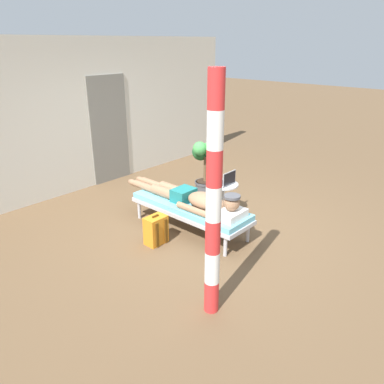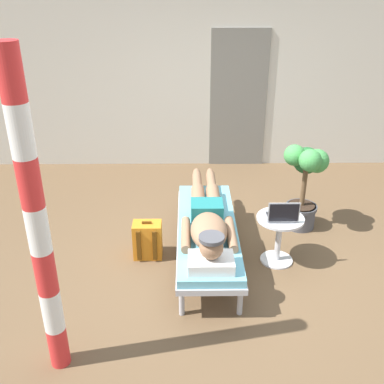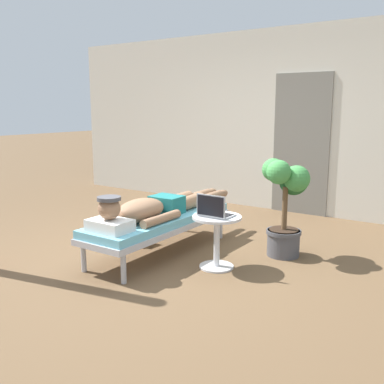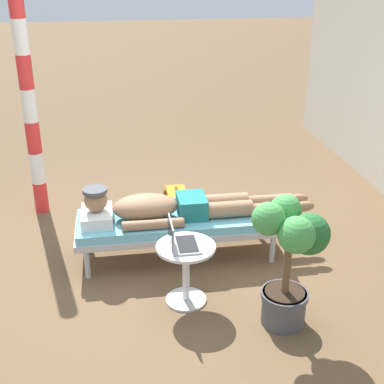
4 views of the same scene
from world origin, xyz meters
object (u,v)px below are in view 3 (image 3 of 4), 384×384
Objects in this scene: backpack at (122,225)px; potted_plant at (286,198)px; person_reclining at (155,207)px; laptop at (214,211)px; side_table at (217,233)px; lounge_chair at (160,222)px.

potted_plant is at bearing 19.12° from backpack.
person_reclining is 7.00× the size of laptop.
side_table is 1.23× the size of backpack.
potted_plant is at bearing 60.37° from side_table.
backpack reaches higher than lounge_chair.
potted_plant reaches higher than lounge_chair.
laptop is at bearing -117.97° from potted_plant.
side_table is (0.74, -0.03, 0.01)m from lounge_chair.
potted_plant reaches higher than laptop.
person_reclining reaches higher than backpack.
potted_plant is (0.41, 0.72, 0.27)m from side_table.
person_reclining is at bearing 178.77° from laptop.
laptop is at bearing -6.64° from lounge_chair.
laptop is (0.74, -0.09, 0.24)m from lounge_chair.
backpack is (-0.63, 0.07, -0.15)m from lounge_chair.
side_table is 0.23m from laptop.
laptop reaches higher than side_table.
potted_plant reaches higher than backpack.
laptop is at bearing -6.61° from backpack.
laptop is 0.88m from potted_plant.
lounge_chair is 0.74m from side_table.
laptop reaches higher than lounge_chair.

